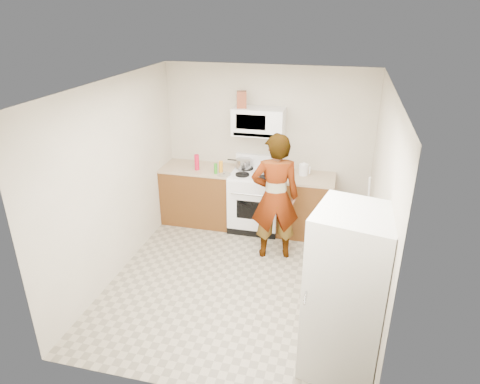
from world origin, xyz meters
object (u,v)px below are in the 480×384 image
(gas_range, at_px, (256,199))
(saucepan, at_px, (244,163))
(microwave, at_px, (259,121))
(person, at_px, (275,197))
(kettle, at_px, (304,170))
(fridge, at_px, (349,295))

(gas_range, height_order, saucepan, gas_range)
(microwave, bearing_deg, person, -64.36)
(gas_range, height_order, kettle, gas_range)
(gas_range, height_order, person, person)
(microwave, height_order, person, microwave)
(microwave, xyz_separation_m, person, (0.42, -0.88, -0.80))
(gas_range, relative_size, person, 0.63)
(person, relative_size, saucepan, 7.53)
(microwave, height_order, kettle, microwave)
(saucepan, bearing_deg, kettle, -2.91)
(fridge, xyz_separation_m, saucepan, (-1.65, 2.75, 0.17))
(person, xyz_separation_m, kettle, (0.29, 0.83, 0.12))
(fridge, bearing_deg, kettle, 117.32)
(person, distance_m, kettle, 0.89)
(microwave, bearing_deg, fridge, -62.66)
(fridge, relative_size, saucepan, 7.12)
(saucepan, bearing_deg, fridge, -59.09)
(gas_range, height_order, microwave, microwave)
(saucepan, bearing_deg, microwave, 0.20)
(microwave, distance_m, fridge, 3.22)
(gas_range, relative_size, saucepan, 4.74)
(fridge, distance_m, saucepan, 3.21)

